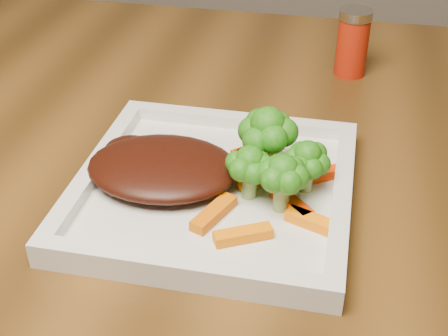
# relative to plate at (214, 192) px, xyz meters

# --- Properties ---
(plate) EXTENTS (0.27, 0.27, 0.01)m
(plate) POSITION_rel_plate_xyz_m (0.00, 0.00, 0.00)
(plate) COLOR silver
(plate) RESTS_ON dining_table
(steak) EXTENTS (0.16, 0.13, 0.03)m
(steak) POSITION_rel_plate_xyz_m (-0.05, 0.00, 0.02)
(steak) COLOR #391008
(steak) RESTS_ON plate
(broccoli_0) EXTENTS (0.07, 0.07, 0.07)m
(broccoli_0) POSITION_rel_plate_xyz_m (0.05, 0.04, 0.04)
(broccoli_0) COLOR #207713
(broccoli_0) RESTS_ON plate
(broccoli_1) EXTENTS (0.06, 0.06, 0.06)m
(broccoli_1) POSITION_rel_plate_xyz_m (0.09, 0.02, 0.04)
(broccoli_1) COLOR #316310
(broccoli_1) RESTS_ON plate
(broccoli_2) EXTENTS (0.06, 0.06, 0.06)m
(broccoli_2) POSITION_rel_plate_xyz_m (0.07, -0.02, 0.04)
(broccoli_2) COLOR #266911
(broccoli_2) RESTS_ON plate
(broccoli_3) EXTENTS (0.06, 0.06, 0.06)m
(broccoli_3) POSITION_rel_plate_xyz_m (0.04, -0.01, 0.04)
(broccoli_3) COLOR #186210
(broccoli_3) RESTS_ON plate
(carrot_0) EXTENTS (0.05, 0.04, 0.01)m
(carrot_0) POSITION_rel_plate_xyz_m (0.04, -0.07, 0.01)
(carrot_0) COLOR orange
(carrot_0) RESTS_ON plate
(carrot_1) EXTENTS (0.06, 0.03, 0.01)m
(carrot_1) POSITION_rel_plate_xyz_m (0.10, -0.04, 0.01)
(carrot_1) COLOR orange
(carrot_1) RESTS_ON plate
(carrot_2) EXTENTS (0.04, 0.06, 0.01)m
(carrot_2) POSITION_rel_plate_xyz_m (0.01, -0.05, 0.01)
(carrot_2) COLOR #D15C03
(carrot_2) RESTS_ON plate
(carrot_3) EXTENTS (0.05, 0.04, 0.01)m
(carrot_3) POSITION_rel_plate_xyz_m (0.11, 0.04, 0.01)
(carrot_3) COLOR #FF3804
(carrot_3) RESTS_ON plate
(carrot_4) EXTENTS (0.04, 0.05, 0.01)m
(carrot_4) POSITION_rel_plate_xyz_m (0.02, 0.06, 0.01)
(carrot_4) COLOR red
(carrot_4) RESTS_ON plate
(carrot_5) EXTENTS (0.05, 0.05, 0.01)m
(carrot_5) POSITION_rel_plate_xyz_m (0.08, -0.02, 0.01)
(carrot_5) COLOR red
(carrot_5) RESTS_ON plate
(carrot_6) EXTENTS (0.05, 0.04, 0.01)m
(carrot_6) POSITION_rel_plate_xyz_m (0.05, 0.02, 0.01)
(carrot_6) COLOR orange
(carrot_6) RESTS_ON plate
(spice_shaker) EXTENTS (0.05, 0.05, 0.09)m
(spice_shaker) POSITION_rel_plate_xyz_m (0.12, 0.32, 0.04)
(spice_shaker) COLOR #A31C09
(spice_shaker) RESTS_ON dining_table
(carrot_7) EXTENTS (0.05, 0.05, 0.01)m
(carrot_7) POSITION_rel_plate_xyz_m (0.03, 0.07, 0.01)
(carrot_7) COLOR red
(carrot_7) RESTS_ON plate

